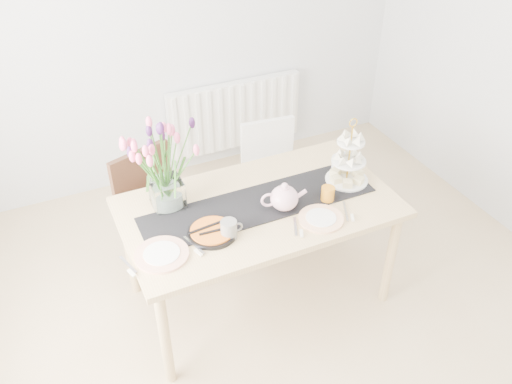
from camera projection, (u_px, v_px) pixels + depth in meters
name	position (u px, v px, depth m)	size (l,w,h in m)	color
room_shell	(319.00, 178.00, 2.43)	(4.50, 4.50, 4.50)	tan
radiator	(235.00, 115.00, 4.71)	(1.20, 0.08, 0.60)	white
dining_table	(259.00, 215.00, 3.22)	(1.60, 0.90, 0.75)	tan
chair_brown	(155.00, 205.00, 3.56)	(0.56, 0.56, 0.88)	#341E12
chair_white	(272.00, 168.00, 3.99)	(0.44, 0.44, 0.81)	silver
table_runner	(259.00, 204.00, 3.17)	(1.40, 0.35, 0.01)	black
tulip_vase	(162.00, 154.00, 2.95)	(0.65, 0.65, 0.55)	silver
cake_stand	(348.00, 166.00, 3.30)	(0.26, 0.26, 0.39)	gold
teapot	(284.00, 198.00, 3.09)	(0.26, 0.21, 0.17)	silver
cream_jug	(338.00, 163.00, 3.46)	(0.09, 0.09, 0.09)	white
tart_tin	(212.00, 232.00, 2.95)	(0.27, 0.27, 0.03)	black
mug_grey	(229.00, 229.00, 2.91)	(0.09, 0.09, 0.11)	slate
mug_orange	(328.00, 194.00, 3.18)	(0.08, 0.08, 0.09)	orange
plate_left	(162.00, 254.00, 2.82)	(0.29, 0.29, 0.01)	white
plate_right	(321.00, 219.00, 3.06)	(0.26, 0.26, 0.01)	white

